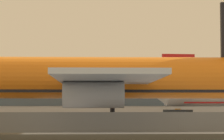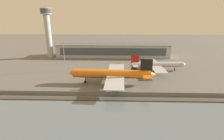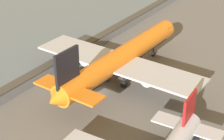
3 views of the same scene
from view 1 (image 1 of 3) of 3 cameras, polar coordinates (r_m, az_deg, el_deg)
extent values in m
plane|color=#66635E|center=(67.63, 4.67, -6.34)|extent=(500.00, 500.00, 0.00)
cube|color=#474238|center=(47.44, 8.23, -7.02)|extent=(320.00, 3.00, 0.50)
cube|color=slate|center=(51.81, 7.20, -5.78)|extent=(280.00, 0.08, 2.30)
cylinder|color=slate|center=(51.81, 7.20, -5.78)|extent=(0.10, 0.10, 2.30)
cylinder|color=orange|center=(67.90, -2.79, -0.83)|extent=(48.00, 6.74, 5.33)
cube|color=black|center=(67.84, -2.79, -2.07)|extent=(40.80, 5.47, 0.96)
cube|color=#B7BABF|center=(56.40, -0.55, -0.87)|extent=(11.20, 23.28, 0.53)
cube|color=#B7BABF|center=(79.35, -0.93, -1.77)|extent=(11.20, 23.28, 0.53)
cylinder|color=#B7BABF|center=(58.15, -2.01, -2.67)|extent=(6.79, 3.13, 2.93)
cylinder|color=#B7BABF|center=(77.45, -1.97, -3.00)|extent=(6.79, 3.13, 2.93)
cylinder|color=black|center=(65.03, 0.12, -4.42)|extent=(0.43, 0.43, 3.12)
cylinder|color=black|center=(65.06, 0.12, -5.79)|extent=(1.75, 1.25, 1.72)
cylinder|color=black|center=(70.63, -0.04, -4.39)|extent=(0.43, 0.43, 3.12)
cylinder|color=black|center=(70.65, -0.04, -5.65)|extent=(1.75, 1.25, 1.72)
cone|color=silver|center=(94.13, 5.14, -2.71)|extent=(2.78, 3.71, 3.57)
cube|color=#B21919|center=(95.08, 7.16, -0.31)|extent=(5.91, 0.81, 6.75)
cube|color=silver|center=(98.27, 6.69, -2.58)|extent=(4.32, 7.13, 0.32)
cube|color=silver|center=(91.56, 7.70, -2.47)|extent=(4.32, 7.13, 0.32)
cube|color=#1E2328|center=(54.17, 2.00, -6.15)|extent=(3.24, 3.50, 1.11)
cube|color=#283847|center=(53.81, 1.77, -5.31)|extent=(1.70, 1.67, 0.50)
cylinder|color=black|center=(52.99, 2.04, -6.63)|extent=(0.61, 0.69, 0.70)
cylinder|color=black|center=(53.73, 0.81, -6.60)|extent=(0.61, 0.69, 0.70)
cylinder|color=black|center=(54.67, 3.17, -6.55)|extent=(0.61, 0.69, 0.70)
cylinder|color=black|center=(55.39, 1.96, -6.52)|extent=(0.61, 0.69, 0.70)
cube|color=#1E2328|center=(94.51, 7.09, -4.89)|extent=(4.81, 5.42, 2.07)
cube|color=#283847|center=(95.74, 6.28, -4.65)|extent=(2.28, 2.11, 0.83)
cube|color=orange|center=(94.50, 7.08, -4.20)|extent=(1.14, 1.03, 0.16)
cylinder|color=black|center=(94.94, 5.99, -5.40)|extent=(0.68, 0.80, 0.84)
cylinder|color=black|center=(96.30, 6.76, -5.37)|extent=(0.68, 0.80, 0.84)
cylinder|color=black|center=(92.76, 7.44, -5.42)|extent=(0.68, 0.80, 0.84)
cylinder|color=black|center=(94.15, 8.21, -5.39)|extent=(0.68, 0.80, 0.84)
cube|color=#B2B2B7|center=(139.36, -3.56, -2.64)|extent=(110.57, 19.08, 12.09)
cube|color=#3D4C5B|center=(129.76, -3.56, -2.28)|extent=(101.73, 0.16, 7.25)
cube|color=#5B5E63|center=(139.65, -3.55, -0.06)|extent=(111.17, 19.68, 0.50)
camera|label=2|loc=(52.96, 168.75, 53.68)|focal=28.00mm
camera|label=3|loc=(143.69, 29.28, 15.30)|focal=60.00mm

